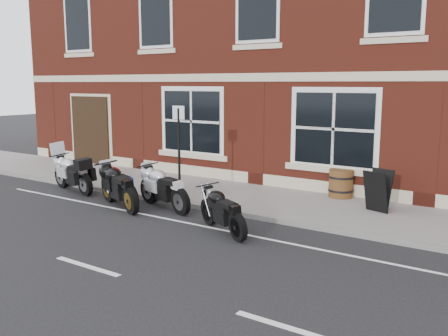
% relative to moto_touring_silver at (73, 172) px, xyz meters
% --- Properties ---
extents(ground, '(80.00, 80.00, 0.00)m').
position_rel_moto_touring_silver_xyz_m(ground, '(5.31, -0.99, -0.59)').
color(ground, black).
rests_on(ground, ground).
extents(sidewalk, '(30.00, 3.00, 0.12)m').
position_rel_moto_touring_silver_xyz_m(sidewalk, '(5.31, 2.01, -0.53)').
color(sidewalk, slate).
rests_on(sidewalk, ground).
extents(kerb, '(30.00, 0.16, 0.12)m').
position_rel_moto_touring_silver_xyz_m(kerb, '(5.31, 0.43, -0.53)').
color(kerb, slate).
rests_on(kerb, ground).
extents(pub_building, '(24.00, 12.00, 12.00)m').
position_rel_moto_touring_silver_xyz_m(pub_building, '(5.31, 9.51, 5.41)').
color(pub_building, maroon).
rests_on(pub_building, ground).
extents(moto_touring_silver, '(2.18, 0.70, 1.45)m').
position_rel_moto_touring_silver_xyz_m(moto_touring_silver, '(0.00, 0.00, 0.00)').
color(moto_touring_silver, black).
rests_on(moto_touring_silver, ground).
extents(moto_sport_red, '(2.11, 0.91, 0.99)m').
position_rel_moto_touring_silver_xyz_m(moto_sport_red, '(2.33, -0.32, -0.02)').
color(moto_sport_red, black).
rests_on(moto_sport_red, ground).
extents(moto_sport_black, '(2.17, 1.02, 1.03)m').
position_rel_moto_touring_silver_xyz_m(moto_sport_black, '(2.62, -0.60, 0.00)').
color(moto_sport_black, black).
rests_on(moto_sport_black, ground).
extents(moto_sport_silver, '(2.19, 0.81, 1.01)m').
position_rel_moto_touring_silver_xyz_m(moto_sport_silver, '(3.67, -0.03, -0.01)').
color(moto_sport_silver, black).
rests_on(moto_sport_silver, ground).
extents(moto_naked_black, '(1.82, 1.07, 0.90)m').
position_rel_moto_touring_silver_xyz_m(moto_naked_black, '(6.11, -0.88, -0.07)').
color(moto_naked_black, black).
rests_on(moto_naked_black, ground).
extents(a_board_sign, '(0.71, 0.57, 1.03)m').
position_rel_moto_touring_silver_xyz_m(a_board_sign, '(8.47, 2.38, 0.04)').
color(a_board_sign, black).
rests_on(a_board_sign, sidewalk).
extents(barrel_planter, '(0.69, 0.69, 0.77)m').
position_rel_moto_touring_silver_xyz_m(barrel_planter, '(7.17, 3.31, -0.08)').
color(barrel_planter, '#452F12').
rests_on(barrel_planter, sidewalk).
extents(parking_sign, '(0.36, 0.07, 2.52)m').
position_rel_moto_touring_silver_xyz_m(parking_sign, '(3.70, 0.56, 0.99)').
color(parking_sign, black).
rests_on(parking_sign, sidewalk).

